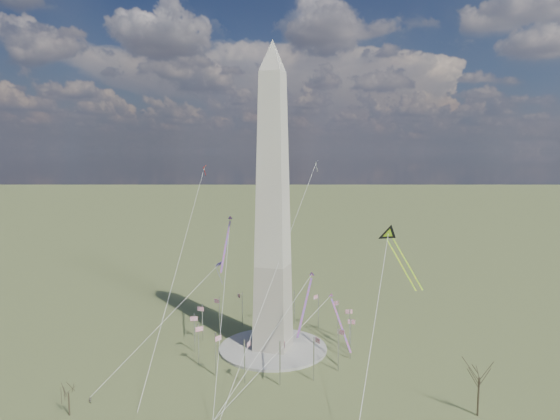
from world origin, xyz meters
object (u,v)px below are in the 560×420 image
(tree_near, at_px, (479,375))
(kite_delta_black, at_px, (390,237))
(washington_monument, at_px, (273,207))
(person_west, at_px, (90,400))

(tree_near, bearing_deg, kite_delta_black, 132.12)
(washington_monument, relative_size, tree_near, 6.65)
(kite_delta_black, bearing_deg, washington_monument, -30.47)
(tree_near, xyz_separation_m, person_west, (-97.09, -23.80, -9.98))
(washington_monument, relative_size, person_west, 67.12)
(tree_near, distance_m, kite_delta_black, 47.09)
(washington_monument, distance_m, kite_delta_black, 38.33)
(tree_near, bearing_deg, person_west, -166.22)
(washington_monument, xyz_separation_m, person_west, (-34.83, -48.65, -47.21))
(washington_monument, distance_m, person_west, 76.22)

